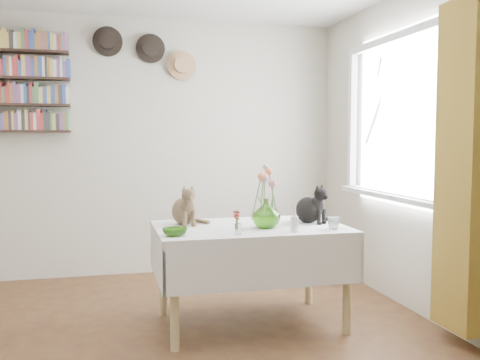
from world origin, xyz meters
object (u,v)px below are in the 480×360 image
object	(u,v)px
dining_table	(250,250)
black_cat	(308,203)
flower_vase	(266,213)
bookshelf_unit	(12,82)
tabby_cat	(184,204)

from	to	relation	value
dining_table	black_cat	bearing A→B (deg)	6.71
black_cat	flower_vase	xyz separation A→B (m)	(-0.37, -0.16, -0.04)
dining_table	bookshelf_unit	bearing A→B (deg)	138.22
bookshelf_unit	flower_vase	bearing A→B (deg)	-42.35
tabby_cat	flower_vase	bearing A→B (deg)	-38.97
dining_table	tabby_cat	distance (m)	0.58
dining_table	tabby_cat	xyz separation A→B (m)	(-0.44, 0.20, 0.32)
flower_vase	black_cat	bearing A→B (deg)	23.69
dining_table	tabby_cat	size ratio (longest dim) A/B	4.51
dining_table	flower_vase	distance (m)	0.31
dining_table	black_cat	world-z (taller)	black_cat
tabby_cat	dining_table	bearing A→B (deg)	-32.79
dining_table	tabby_cat	bearing A→B (deg)	155.83
black_cat	flower_vase	size ratio (longest dim) A/B	1.43
tabby_cat	black_cat	size ratio (longest dim) A/B	1.01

